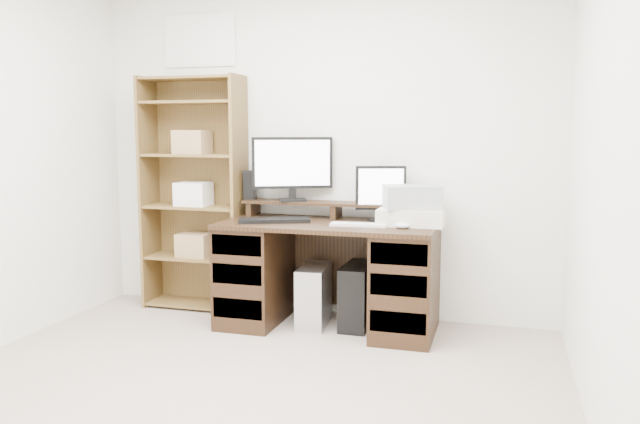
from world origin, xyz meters
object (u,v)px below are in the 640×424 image
at_px(tower_black, 358,295).
at_px(bookshelf, 195,191).
at_px(monitor_wide, 292,165).
at_px(tower_silver, 314,295).
at_px(desk, 328,273).
at_px(monitor_small, 381,191).
at_px(printer, 411,217).

xyz_separation_m(tower_black, bookshelf, (-1.34, 0.14, 0.70)).
distance_m(monitor_wide, tower_silver, 0.96).
bearing_deg(desk, monitor_small, 28.77).
height_order(desk, bookshelf, bookshelf).
height_order(desk, tower_silver, desk).
xyz_separation_m(printer, tower_silver, (-0.68, -0.04, -0.59)).
relative_size(monitor_wide, monitor_small, 1.42).
distance_m(printer, bookshelf, 1.72).
height_order(printer, bookshelf, bookshelf).
bearing_deg(tower_silver, desk, -14.57).
bearing_deg(monitor_wide, tower_black, -38.40).
bearing_deg(printer, tower_silver, -177.49).
xyz_separation_m(monitor_wide, tower_silver, (0.22, -0.18, -0.92)).
bearing_deg(tower_black, tower_silver, -169.92).
relative_size(desk, monitor_small, 3.85).
bearing_deg(monitor_wide, desk, -55.94).
bearing_deg(monitor_small, tower_silver, -179.52).
xyz_separation_m(monitor_wide, printer, (0.90, -0.14, -0.33)).
height_order(monitor_wide, tower_black, monitor_wide).
height_order(monitor_wide, tower_silver, monitor_wide).
relative_size(desk, bookshelf, 0.83).
relative_size(printer, tower_black, 0.99).
xyz_separation_m(monitor_wide, tower_black, (0.53, -0.13, -0.91)).
bearing_deg(printer, desk, -175.01).
distance_m(monitor_small, bookshelf, 1.47).
relative_size(printer, tower_silver, 1.03).
xyz_separation_m(tower_silver, tower_black, (0.31, 0.05, 0.01)).
height_order(desk, printer, printer).
height_order(monitor_small, printer, monitor_small).
distance_m(monitor_wide, printer, 0.97).
distance_m(desk, printer, 0.71).
bearing_deg(tower_black, printer, -2.01).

